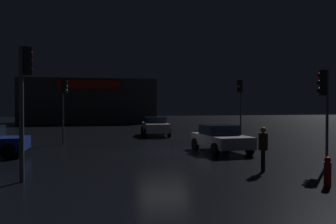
# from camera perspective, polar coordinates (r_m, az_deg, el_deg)

# --- Properties ---
(ground_plane) EXTENTS (120.00, 120.00, 0.00)m
(ground_plane) POSITION_cam_1_polar(r_m,az_deg,el_deg) (18.95, -0.63, -6.33)
(ground_plane) COLOR black
(store_building) EXTENTS (17.49, 8.33, 5.85)m
(store_building) POSITION_cam_1_polar(r_m,az_deg,el_deg) (51.55, -12.19, 1.65)
(store_building) COLOR #4C4742
(store_building) RESTS_ON ground
(traffic_signal_main) EXTENTS (0.42, 0.42, 4.02)m
(traffic_signal_main) POSITION_cam_1_polar(r_m,az_deg,el_deg) (23.81, -15.72, 2.68)
(traffic_signal_main) COLOR #595B60
(traffic_signal_main) RESTS_ON ground
(traffic_signal_opposite) EXTENTS (0.43, 0.41, 4.17)m
(traffic_signal_opposite) POSITION_cam_1_polar(r_m,az_deg,el_deg) (26.28, 11.05, 2.70)
(traffic_signal_opposite) COLOR #595B60
(traffic_signal_opposite) RESTS_ON ground
(traffic_signal_cross_left) EXTENTS (0.42, 0.42, 3.87)m
(traffic_signal_cross_left) POSITION_cam_1_polar(r_m,az_deg,el_deg) (16.20, 22.94, 2.64)
(traffic_signal_cross_left) COLOR #595B60
(traffic_signal_cross_left) RESTS_ON ground
(traffic_signal_cross_right) EXTENTS (0.42, 0.42, 4.31)m
(traffic_signal_cross_right) POSITION_cam_1_polar(r_m,az_deg,el_deg) (12.63, -21.37, 3.73)
(traffic_signal_cross_right) COLOR #595B60
(traffic_signal_cross_right) RESTS_ON ground
(car_near) EXTENTS (2.31, 4.12, 1.41)m
(car_near) POSITION_cam_1_polar(r_m,az_deg,el_deg) (19.35, 8.14, -4.04)
(car_near) COLOR #B7B7BF
(car_near) RESTS_ON ground
(car_far) EXTENTS (2.25, 4.35, 1.48)m
(car_far) POSITION_cam_1_polar(r_m,az_deg,el_deg) (29.22, -1.99, -2.18)
(car_far) COLOR silver
(car_far) RESTS_ON ground
(pedestrian) EXTENTS (0.47, 0.47, 1.65)m
(pedestrian) POSITION_cam_1_polar(r_m,az_deg,el_deg) (13.99, 14.49, -5.09)
(pedestrian) COLOR black
(pedestrian) RESTS_ON ground
(fire_hydrant) EXTENTS (0.22, 0.22, 0.89)m
(fire_hydrant) POSITION_cam_1_polar(r_m,az_deg,el_deg) (12.27, 23.44, -8.46)
(fire_hydrant) COLOR red
(fire_hydrant) RESTS_ON ground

